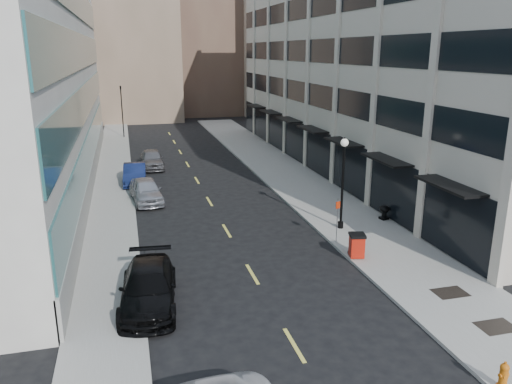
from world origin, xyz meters
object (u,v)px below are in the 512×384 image
traffic_signal (121,89)px  car_black_pickup (148,288)px  car_silver_sedan (146,190)px  car_blue_sedan (135,174)px  lamppost (343,175)px  sign_post (337,214)px  car_grey_sedan (152,159)px  fire_hydrant (504,375)px  trash_bin (357,245)px  urn_planter (384,211)px

traffic_signal → car_black_pickup: (0.70, -41.76, -4.93)m
car_silver_sedan → traffic_signal: bearing=87.0°
car_black_pickup → traffic_signal: bearing=96.5°
traffic_signal → car_blue_sedan: size_ratio=1.47×
car_silver_sedan → lamppost: bearing=-44.8°
traffic_signal → car_black_pickup: bearing=-89.0°
lamppost → sign_post: (-1.10, -1.92, -1.58)m
car_grey_sedan → fire_hydrant: (8.50, -33.28, -0.23)m
car_grey_sedan → traffic_signal: bearing=97.2°
car_grey_sedan → fire_hydrant: bearing=-76.3°
car_grey_sedan → trash_bin: size_ratio=3.93×
sign_post → car_grey_sedan: bearing=92.9°
fire_hydrant → urn_planter: 15.78m
car_black_pickup → sign_post: 11.00m
traffic_signal → car_black_pickup: 42.06m
lamppost → car_silver_sedan: bearing=141.0°
fire_hydrant → lamppost: bearing=84.3°
traffic_signal → car_grey_sedan: traffic_signal is taller
car_grey_sedan → lamppost: 21.30m
car_grey_sedan → sign_post: sign_post is taller
car_black_pickup → trash_bin: 10.40m
car_silver_sedan → car_blue_sedan: size_ratio=1.01×
fire_hydrant → sign_post: sign_post is taller
car_silver_sedan → car_grey_sedan: (0.99, 10.28, 0.01)m
sign_post → trash_bin: bearing=-106.7°
trash_bin → sign_post: sign_post is taller
car_blue_sedan → trash_bin: bearing=-57.7°
fire_hydrant → lamppost: 14.71m
traffic_signal → sign_post: (10.80, -37.50, -4.02)m
car_grey_sedan → trash_bin: bearing=-70.2°
traffic_signal → urn_planter: size_ratio=8.16×
car_silver_sedan → trash_bin: car_silver_sedan is taller
traffic_signal → car_silver_sedan: (1.31, -27.00, -4.90)m
sign_post → urn_planter: 5.17m
car_silver_sedan → lamppost: lamppost is taller
trash_bin → lamppost: size_ratio=0.23×
car_silver_sedan → trash_bin: bearing=-58.8°
fire_hydrant → car_blue_sedan: bearing=108.4°
car_grey_sedan → sign_post: size_ratio=2.01×
car_blue_sedan → car_grey_sedan: car_grey_sedan is taller
lamppost → sign_post: bearing=-119.7°
urn_planter → car_blue_sedan: bearing=138.0°
car_silver_sedan → trash_bin: (9.59, -12.72, -0.01)m
car_silver_sedan → car_blue_sedan: bearing=91.0°
traffic_signal → urn_planter: bearing=-66.6°
car_silver_sedan → lamppost: size_ratio=0.90×
car_blue_sedan → urn_planter: size_ratio=5.57×
sign_post → traffic_signal: bearing=86.7°
car_grey_sedan → lamppost: size_ratio=0.91×
car_blue_sedan → lamppost: size_ratio=0.89×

